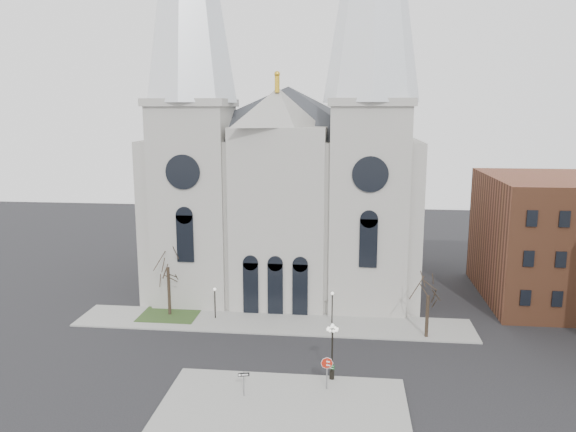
# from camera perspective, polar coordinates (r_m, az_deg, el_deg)

# --- Properties ---
(ground) EXTENTS (160.00, 160.00, 0.00)m
(ground) POSITION_cam_1_polar(r_m,az_deg,el_deg) (47.85, -3.46, -15.67)
(ground) COLOR black
(ground) RESTS_ON ground
(sidewalk_near) EXTENTS (18.00, 10.00, 0.14)m
(sidewalk_near) POSITION_cam_1_polar(r_m,az_deg,el_deg) (43.06, -0.48, -18.76)
(sidewalk_near) COLOR gray
(sidewalk_near) RESTS_ON ground
(sidewalk_far) EXTENTS (40.00, 6.00, 0.14)m
(sidewalk_far) POSITION_cam_1_polar(r_m,az_deg,el_deg) (57.76, -1.60, -10.79)
(sidewalk_far) COLOR gray
(sidewalk_far) RESTS_ON ground
(grass_patch) EXTENTS (6.00, 5.00, 0.18)m
(grass_patch) POSITION_cam_1_polar(r_m,az_deg,el_deg) (61.05, -11.91, -9.79)
(grass_patch) COLOR #2D421C
(grass_patch) RESTS_ON ground
(cathedral) EXTENTS (33.00, 26.66, 54.00)m
(cathedral) POSITION_cam_1_polar(r_m,az_deg,el_deg) (65.54, -0.26, 8.31)
(cathedral) COLOR #A5A199
(cathedral) RESTS_ON ground
(bg_building_brick) EXTENTS (14.00, 18.00, 14.00)m
(bg_building_brick) POSITION_cam_1_polar(r_m,az_deg,el_deg) (69.55, 25.06, -2.12)
(bg_building_brick) COLOR brown
(bg_building_brick) RESTS_ON ground
(tree_left) EXTENTS (3.20, 3.20, 7.50)m
(tree_left) POSITION_cam_1_polar(r_m,az_deg,el_deg) (59.36, -12.11, -4.82)
(tree_left) COLOR black
(tree_left) RESTS_ON ground
(tree_right) EXTENTS (3.20, 3.20, 6.00)m
(tree_right) POSITION_cam_1_polar(r_m,az_deg,el_deg) (54.43, 14.06, -7.57)
(tree_right) COLOR black
(tree_right) RESTS_ON ground
(ped_lamp_left) EXTENTS (0.32, 0.32, 3.26)m
(ped_lamp_left) POSITION_cam_1_polar(r_m,az_deg,el_deg) (58.51, -7.44, -8.23)
(ped_lamp_left) COLOR black
(ped_lamp_left) RESTS_ON sidewalk_far
(ped_lamp_right) EXTENTS (0.32, 0.32, 3.26)m
(ped_lamp_right) POSITION_cam_1_polar(r_m,az_deg,el_deg) (56.97, 4.52, -8.70)
(ped_lamp_right) COLOR black
(ped_lamp_right) RESTS_ON sidewalk_far
(stop_sign) EXTENTS (0.92, 0.29, 2.62)m
(stop_sign) POSITION_cam_1_polar(r_m,az_deg,el_deg) (44.41, 3.98, -15.01)
(stop_sign) COLOR slate
(stop_sign) RESTS_ON sidewalk_near
(globe_lamp) EXTENTS (1.23, 1.23, 4.64)m
(globe_lamp) POSITION_cam_1_polar(r_m,az_deg,el_deg) (45.52, 4.52, -12.88)
(globe_lamp) COLOR black
(globe_lamp) RESTS_ON sidewalk_near
(one_way_sign) EXTENTS (0.85, 0.25, 1.97)m
(one_way_sign) POSITION_cam_1_polar(r_m,az_deg,el_deg) (43.72, -4.52, -16.20)
(one_way_sign) COLOR slate
(one_way_sign) RESTS_ON sidewalk_near
(street_name_sign) EXTENTS (0.64, 0.22, 2.06)m
(street_name_sign) POSITION_cam_1_polar(r_m,az_deg,el_deg) (44.80, 4.06, -15.67)
(street_name_sign) COLOR slate
(street_name_sign) RESTS_ON sidewalk_near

